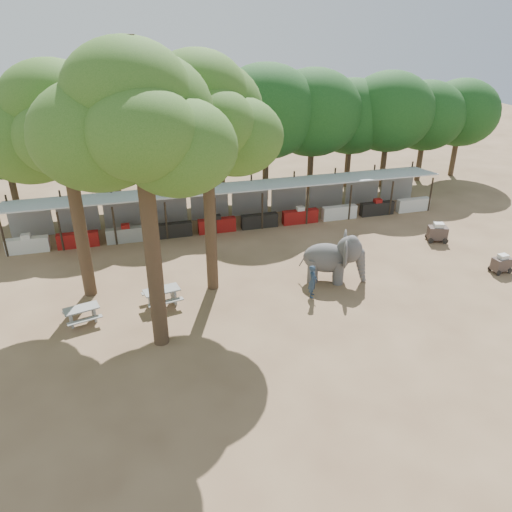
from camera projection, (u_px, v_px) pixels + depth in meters
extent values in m
plane|color=brown|center=(310.00, 347.00, 20.98)|extent=(100.00, 100.00, 0.00)
cube|color=#AFB2B7|center=(234.00, 187.00, 31.96)|extent=(28.00, 2.99, 0.39)
cylinder|color=#2D2319|center=(24.00, 235.00, 28.38)|extent=(0.12, 0.12, 2.40)
cylinder|color=#2D2319|center=(30.00, 215.00, 30.63)|extent=(0.12, 0.12, 2.80)
cube|color=silver|center=(28.00, 245.00, 28.93)|extent=(2.38, 0.50, 0.90)
cube|color=gray|center=(31.00, 221.00, 30.76)|extent=(2.52, 0.12, 2.00)
cylinder|color=#2D2319|center=(76.00, 230.00, 29.05)|extent=(0.12, 0.12, 2.40)
cylinder|color=#2D2319|center=(77.00, 211.00, 31.29)|extent=(0.12, 0.12, 2.80)
cube|color=maroon|center=(78.00, 240.00, 29.59)|extent=(2.38, 0.50, 0.90)
cube|color=gray|center=(78.00, 217.00, 31.42)|extent=(2.52, 0.12, 2.00)
cylinder|color=#2D2319|center=(125.00, 225.00, 29.71)|extent=(0.12, 0.12, 2.40)
cylinder|color=#2D2319|center=(123.00, 206.00, 31.96)|extent=(0.12, 0.12, 2.80)
cube|color=gray|center=(126.00, 235.00, 30.26)|extent=(2.38, 0.50, 0.90)
cube|color=gray|center=(124.00, 213.00, 32.09)|extent=(2.52, 0.12, 2.00)
cylinder|color=#2D2319|center=(172.00, 220.00, 30.38)|extent=(0.12, 0.12, 2.40)
cylinder|color=#2D2319|center=(167.00, 202.00, 32.62)|extent=(0.12, 0.12, 2.80)
cube|color=black|center=(173.00, 230.00, 30.93)|extent=(2.38, 0.50, 0.90)
cube|color=gray|center=(168.00, 208.00, 32.76)|extent=(2.52, 0.12, 2.00)
cylinder|color=#2D2319|center=(217.00, 216.00, 31.04)|extent=(0.12, 0.12, 2.40)
cylinder|color=#2D2319|center=(209.00, 199.00, 33.29)|extent=(0.12, 0.12, 2.80)
cube|color=maroon|center=(217.00, 225.00, 31.59)|extent=(2.38, 0.50, 0.90)
cube|color=gray|center=(210.00, 204.00, 33.42)|extent=(2.52, 0.12, 2.00)
cylinder|color=#2D2319|center=(260.00, 211.00, 31.71)|extent=(0.12, 0.12, 2.40)
cylinder|color=#2D2319|center=(250.00, 195.00, 33.95)|extent=(0.12, 0.12, 2.80)
cube|color=black|center=(259.00, 221.00, 32.26)|extent=(2.38, 0.50, 0.90)
cube|color=gray|center=(250.00, 201.00, 34.09)|extent=(2.52, 0.12, 2.00)
cylinder|color=#2D2319|center=(302.00, 207.00, 32.37)|extent=(0.12, 0.12, 2.40)
cylinder|color=#2D2319|center=(289.00, 191.00, 34.62)|extent=(0.12, 0.12, 2.80)
cube|color=maroon|center=(300.00, 217.00, 32.92)|extent=(2.38, 0.50, 0.90)
cube|color=gray|center=(289.00, 197.00, 34.75)|extent=(2.52, 0.12, 2.00)
cylinder|color=#2D2319|center=(342.00, 203.00, 33.04)|extent=(0.12, 0.12, 2.40)
cylinder|color=#2D2319|center=(326.00, 188.00, 35.28)|extent=(0.12, 0.12, 2.80)
cube|color=silver|center=(339.00, 213.00, 33.59)|extent=(2.38, 0.50, 0.90)
cube|color=gray|center=(326.00, 193.00, 35.42)|extent=(2.52, 0.12, 2.00)
cylinder|color=#2D2319|center=(380.00, 199.00, 33.70)|extent=(0.12, 0.12, 2.40)
cylinder|color=#2D2319|center=(362.00, 185.00, 35.95)|extent=(0.12, 0.12, 2.80)
cube|color=black|center=(377.00, 209.00, 34.25)|extent=(2.38, 0.50, 0.90)
cube|color=gray|center=(362.00, 190.00, 36.08)|extent=(2.52, 0.12, 2.00)
cylinder|color=#2D2319|center=(417.00, 196.00, 34.37)|extent=(0.12, 0.12, 2.40)
cylinder|color=#2D2319|center=(397.00, 181.00, 36.61)|extent=(0.12, 0.12, 2.80)
cube|color=silver|center=(413.00, 205.00, 34.92)|extent=(2.38, 0.50, 0.90)
cube|color=gray|center=(397.00, 187.00, 36.75)|extent=(2.52, 0.12, 2.00)
cylinder|color=#332316|center=(76.00, 207.00, 22.85)|extent=(0.60, 0.60, 9.20)
cone|color=#332316|center=(59.00, 104.00, 20.80)|extent=(0.57, 0.57, 2.88)
ellipsoid|color=#295117|center=(30.00, 137.00, 21.34)|extent=(4.80, 4.80, 3.94)
ellipsoid|color=#295117|center=(95.00, 147.00, 21.36)|extent=(4.20, 4.20, 3.44)
ellipsoid|color=#295117|center=(69.00, 118.00, 22.15)|extent=(5.20, 5.20, 4.26)
ellipsoid|color=#295117|center=(61.00, 136.00, 20.16)|extent=(3.80, 3.80, 3.12)
ellipsoid|color=#295117|center=(51.00, 103.00, 20.90)|extent=(4.40, 4.40, 3.61)
cylinder|color=#332316|center=(150.00, 230.00, 18.97)|extent=(0.64, 0.64, 10.40)
cone|color=#332316|center=(136.00, 87.00, 16.66)|extent=(0.61, 0.61, 3.25)
ellipsoid|color=#295117|center=(99.00, 134.00, 17.28)|extent=(4.80, 4.80, 3.94)
ellipsoid|color=#295117|center=(178.00, 147.00, 17.30)|extent=(4.20, 4.20, 3.44)
ellipsoid|color=#295117|center=(142.00, 110.00, 18.09)|extent=(5.20, 5.20, 4.26)
ellipsoid|color=#295117|center=(142.00, 133.00, 16.10)|extent=(3.80, 3.80, 3.12)
ellipsoid|color=#295117|center=(127.00, 92.00, 16.84)|extent=(4.40, 4.40, 3.61)
cylinder|color=#332316|center=(209.00, 198.00, 23.32)|extent=(0.56, 0.56, 9.60)
cone|color=#332316|center=(204.00, 91.00, 21.19)|extent=(0.53, 0.53, 3.00)
ellipsoid|color=#295117|center=(173.00, 126.00, 21.75)|extent=(4.80, 4.80, 3.94)
ellipsoid|color=#295117|center=(236.00, 136.00, 21.77)|extent=(4.20, 4.20, 3.44)
ellipsoid|color=#295117|center=(205.00, 107.00, 22.56)|extent=(5.20, 5.20, 4.26)
ellipsoid|color=#295117|center=(211.00, 125.00, 20.57)|extent=(3.80, 3.80, 3.12)
ellipsoid|color=#295117|center=(197.00, 92.00, 21.31)|extent=(4.40, 4.40, 3.61)
cylinder|color=#332316|center=(23.00, 190.00, 33.40)|extent=(0.44, 0.44, 3.74)
ellipsoid|color=#0F3511|center=(12.00, 135.00, 31.77)|extent=(6.46, 5.95, 5.61)
cylinder|color=#332316|center=(76.00, 186.00, 34.19)|extent=(0.44, 0.44, 3.74)
ellipsoid|color=#0F3511|center=(67.00, 132.00, 32.57)|extent=(6.46, 5.95, 5.61)
cylinder|color=#332316|center=(125.00, 182.00, 34.98)|extent=(0.44, 0.44, 3.74)
ellipsoid|color=#0F3511|center=(119.00, 129.00, 33.36)|extent=(6.46, 5.95, 5.61)
cylinder|color=#332316|center=(173.00, 178.00, 35.77)|extent=(0.44, 0.44, 3.74)
ellipsoid|color=#0F3511|center=(169.00, 127.00, 34.15)|extent=(6.46, 5.95, 5.61)
cylinder|color=#332316|center=(219.00, 174.00, 36.56)|extent=(0.44, 0.44, 3.74)
ellipsoid|color=#0F3511|center=(217.00, 124.00, 34.94)|extent=(6.46, 5.95, 5.61)
cylinder|color=#332316|center=(262.00, 171.00, 37.36)|extent=(0.44, 0.44, 3.74)
ellipsoid|color=#0F3511|center=(262.00, 121.00, 35.74)|extent=(6.46, 5.95, 5.61)
cylinder|color=#332316|center=(304.00, 168.00, 38.15)|extent=(0.44, 0.44, 3.74)
ellipsoid|color=#0F3511|center=(306.00, 119.00, 36.53)|extent=(6.46, 5.95, 5.61)
cylinder|color=#332316|center=(344.00, 164.00, 38.94)|extent=(0.44, 0.44, 3.74)
ellipsoid|color=#0F3511|center=(348.00, 117.00, 37.32)|extent=(6.46, 5.95, 5.61)
cylinder|color=#332316|center=(383.00, 161.00, 39.73)|extent=(0.44, 0.44, 3.74)
ellipsoid|color=#0F3511|center=(388.00, 114.00, 38.11)|extent=(6.46, 5.95, 5.61)
cylinder|color=#332316|center=(420.00, 158.00, 40.52)|extent=(0.44, 0.44, 3.74)
ellipsoid|color=#0F3511|center=(426.00, 112.00, 38.90)|extent=(6.46, 5.95, 5.61)
cylinder|color=#332316|center=(455.00, 155.00, 41.32)|extent=(0.44, 0.44, 3.74)
ellipsoid|color=#0F3511|center=(463.00, 110.00, 39.70)|extent=(6.46, 5.95, 5.61)
ellipsoid|color=#434141|center=(326.00, 258.00, 25.68)|extent=(2.74, 2.22, 1.54)
cylinder|color=#434141|center=(313.00, 271.00, 25.70)|extent=(0.72, 0.72, 1.30)
cylinder|color=#434141|center=(313.00, 264.00, 26.35)|extent=(0.72, 0.72, 1.30)
cylinder|color=#434141|center=(338.00, 272.00, 25.54)|extent=(0.72, 0.72, 1.30)
cylinder|color=#434141|center=(338.00, 266.00, 26.19)|extent=(0.72, 0.72, 1.30)
ellipsoid|color=#434141|center=(349.00, 250.00, 25.30)|extent=(1.63, 1.50, 1.43)
ellipsoid|color=#434141|center=(345.00, 255.00, 24.69)|extent=(0.67, 1.16, 1.47)
ellipsoid|color=#434141|center=(345.00, 243.00, 25.93)|extent=(0.67, 1.16, 1.47)
cone|color=#434141|center=(361.00, 268.00, 25.65)|extent=(0.77, 0.77, 1.62)
imported|color=#26384C|center=(313.00, 281.00, 24.29)|extent=(0.63, 0.72, 1.69)
cube|color=gray|center=(81.00, 308.00, 22.29)|extent=(1.64, 1.05, 0.06)
cube|color=gray|center=(71.00, 319.00, 22.24)|extent=(0.24, 0.61, 0.71)
cube|color=gray|center=(94.00, 312.00, 22.68)|extent=(0.24, 0.61, 0.71)
cube|color=gray|center=(85.00, 320.00, 21.99)|extent=(1.53, 0.61, 0.05)
cube|color=gray|center=(80.00, 308.00, 22.86)|extent=(1.53, 0.61, 0.05)
cube|color=gray|center=(162.00, 290.00, 23.61)|extent=(1.79, 1.08, 0.07)
cube|color=gray|center=(151.00, 300.00, 23.57)|extent=(0.23, 0.68, 0.78)
cube|color=gray|center=(174.00, 295.00, 24.01)|extent=(0.23, 0.68, 0.78)
cube|color=gray|center=(166.00, 302.00, 23.26)|extent=(1.69, 0.59, 0.06)
cube|color=gray|center=(159.00, 290.00, 24.25)|extent=(1.69, 0.59, 0.06)
cube|color=#382C27|center=(501.00, 264.00, 26.74)|extent=(1.01, 0.66, 0.68)
cylinder|color=black|center=(499.00, 273.00, 26.50)|extent=(0.29, 0.08, 0.29)
cylinder|color=black|center=(510.00, 271.00, 26.74)|extent=(0.29, 0.08, 0.29)
cylinder|color=black|center=(490.00, 268.00, 27.04)|extent=(0.29, 0.08, 0.29)
cylinder|color=black|center=(501.00, 266.00, 27.27)|extent=(0.29, 0.08, 0.29)
cube|color=silver|center=(503.00, 257.00, 26.54)|extent=(0.51, 0.42, 0.24)
cube|color=#382C27|center=(437.00, 233.00, 30.28)|extent=(1.26, 0.98, 0.77)
cylinder|color=black|center=(431.00, 241.00, 30.15)|extent=(0.34, 0.17, 0.33)
cylinder|color=black|center=(445.00, 241.00, 30.11)|extent=(0.34, 0.17, 0.33)
cylinder|color=black|center=(428.00, 236.00, 30.80)|extent=(0.34, 0.17, 0.33)
cylinder|color=black|center=(442.00, 236.00, 30.76)|extent=(0.34, 0.17, 0.33)
cube|color=silver|center=(439.00, 225.00, 30.06)|extent=(0.66, 0.59, 0.28)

